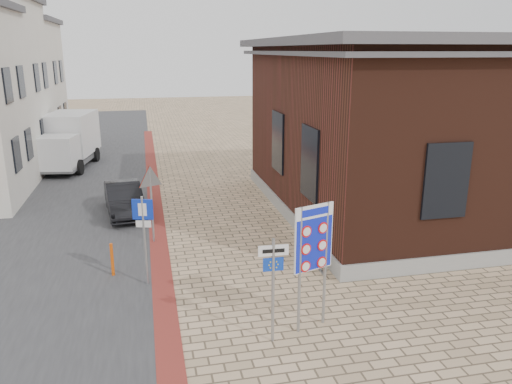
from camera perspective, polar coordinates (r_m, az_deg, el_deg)
name	(u,v)px	position (r m, az deg, el deg)	size (l,w,h in m)	color
ground	(246,310)	(13.02, -1.20, -13.32)	(120.00, 120.00, 0.00)	tan
road_strip	(83,178)	(27.10, -19.20, 1.48)	(7.00, 60.00, 0.02)	#38383A
curb_strip	(155,202)	(22.07, -11.50, -1.10)	(0.60, 40.00, 0.02)	maroon
brick_building	(428,124)	(21.52, 19.10, 7.39)	(13.00, 13.00, 6.80)	gray
townhouse_far	(1,86)	(36.29, -27.10, 10.77)	(7.40, 6.40, 8.30)	silver
bike_rack	(316,257)	(15.46, 6.90, -7.43)	(0.08, 1.80, 0.60)	slate
sedan	(124,199)	(20.60, -14.82, -0.76)	(1.33, 3.82, 1.26)	black
box_truck	(67,140)	(29.66, -20.77, 5.53)	(3.17, 5.96, 2.96)	slate
border_sign	(314,240)	(11.42, 6.60, -5.53)	(1.00, 0.38, 3.05)	gray
essen_sign	(273,275)	(11.03, 1.97, -9.41)	(0.67, 0.07, 2.48)	gray
parking_sign	(144,225)	(13.92, -12.72, -3.73)	(0.56, 0.19, 2.59)	gray
yield_sign	(151,185)	(16.97, -11.95, 0.77)	(0.88, 0.43, 2.64)	gray
bollard	(112,260)	(15.17, -16.12, -7.45)	(0.09, 0.09, 1.01)	#D8500B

